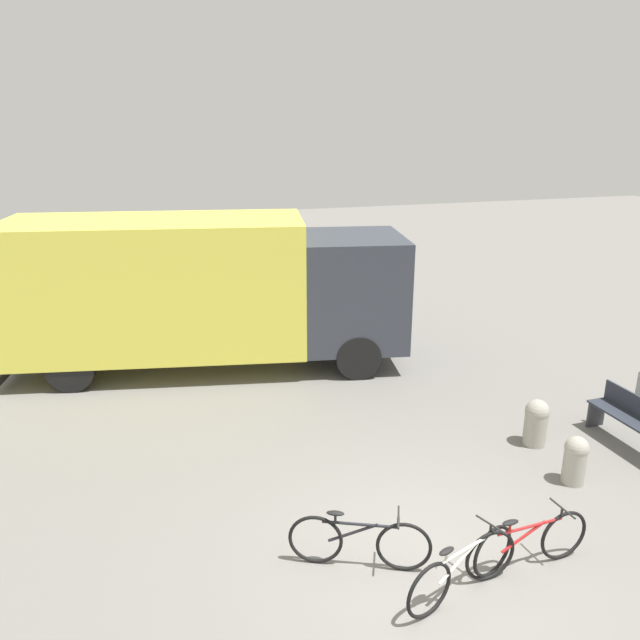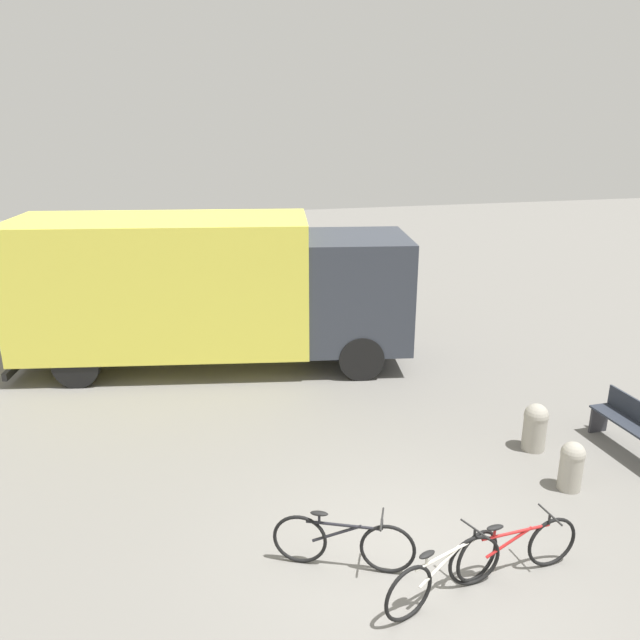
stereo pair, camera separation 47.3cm
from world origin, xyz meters
name	(u,v)px [view 2 (the right image)]	position (x,y,z in m)	size (l,w,h in m)	color
ground_plane	(411,562)	(0.00, 0.00, 0.00)	(60.00, 60.00, 0.00)	slate
delivery_truck	(208,286)	(-1.89, 7.18, 1.79)	(8.65, 3.76, 3.26)	#EAE04C
park_bench	(636,426)	(4.52, 1.62, 0.49)	(0.44, 1.66, 0.85)	#282D38
bicycle_near	(343,542)	(-0.85, 0.12, 0.36)	(1.62, 0.76, 0.76)	black
bicycle_middle	(444,573)	(0.12, -0.66, 0.36)	(1.66, 0.70, 0.76)	black
bicycle_far	(514,550)	(1.09, -0.49, 0.36)	(1.75, 0.44, 0.76)	black
bollard_near_bench	(572,464)	(2.88, 0.96, 0.41)	(0.35, 0.35, 0.76)	#9E998C
bollard_far_bench	(535,425)	(3.00, 2.13, 0.43)	(0.40, 0.40, 0.81)	#9E998C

